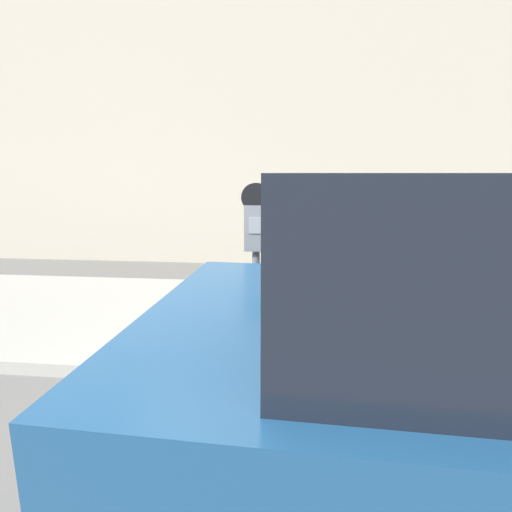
% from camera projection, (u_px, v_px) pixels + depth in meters
% --- Properties ---
extents(ground_plane, '(60.00, 60.00, 0.00)m').
position_uv_depth(ground_plane, '(280.00, 459.00, 2.44)').
color(ground_plane, slate).
extents(sidewalk, '(24.00, 2.80, 0.12)m').
position_uv_depth(sidewalk, '(289.00, 320.00, 4.57)').
color(sidewalk, '#ADAAA3').
rests_on(sidewalk, ground_plane).
extents(building_facade, '(24.00, 0.30, 6.77)m').
position_uv_depth(building_facade, '(296.00, 76.00, 7.03)').
color(building_facade, beige).
rests_on(building_facade, ground_plane).
extents(parking_meter, '(0.22, 0.15, 1.52)m').
position_uv_depth(parking_meter, '(256.00, 235.00, 3.21)').
color(parking_meter, slate).
rests_on(parking_meter, sidewalk).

